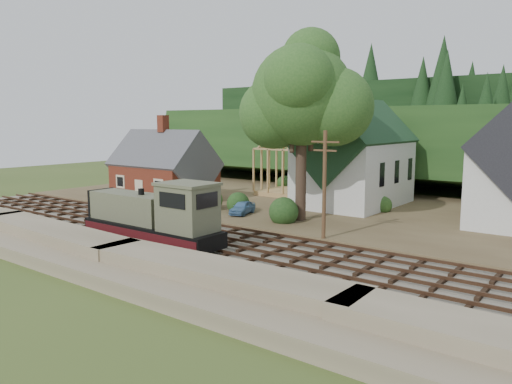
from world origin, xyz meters
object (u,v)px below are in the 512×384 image
Objects in this scene: locomotive at (155,218)px; car_green at (137,188)px; car_blue at (242,207)px; patio_set at (190,186)px.

locomotive is 3.00× the size of car_green.
car_blue is at bearing 99.89° from locomotive.
locomotive is 25.57m from car_green.
patio_set is at bearing -84.55° from car_green.
locomotive is at bearing -95.19° from car_blue.
car_green is (-20.54, 15.18, -1.12)m from locomotive.
locomotive is at bearing -105.91° from car_green.
patio_set is at bearing 166.53° from car_blue.
patio_set reaches higher than car_green.
car_green is at bearing 143.54° from locomotive.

